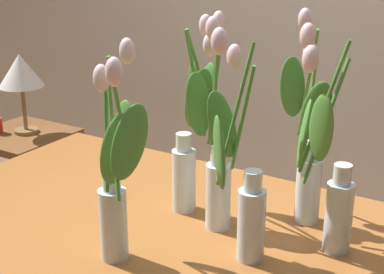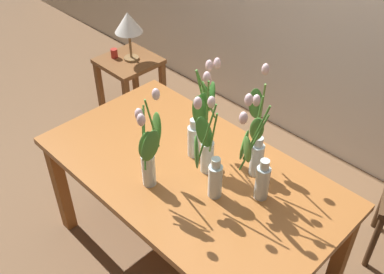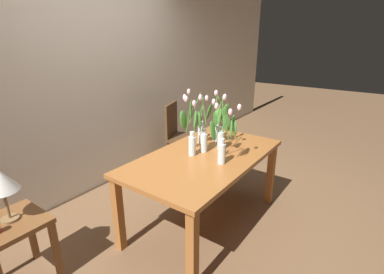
{
  "view_description": "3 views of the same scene",
  "coord_description": "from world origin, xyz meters",
  "px_view_note": "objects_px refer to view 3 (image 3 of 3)",
  "views": [
    {
      "loc": [
        0.76,
        -1.17,
        1.48
      ],
      "look_at": [
        0.04,
        -0.04,
        1.02
      ],
      "focal_mm": 54.37,
      "sensor_mm": 36.0,
      "label": 1
    },
    {
      "loc": [
        1.21,
        -1.18,
        2.3
      ],
      "look_at": [
        0.04,
        -0.02,
        0.98
      ],
      "focal_mm": 41.54,
      "sensor_mm": 36.0,
      "label": 2
    },
    {
      "loc": [
        -2.05,
        -1.33,
        1.79
      ],
      "look_at": [
        -0.09,
        0.08,
        0.93
      ],
      "focal_mm": 26.55,
      "sensor_mm": 36.0,
      "label": 3
    }
  ],
  "objects_px": {
    "tulip_vase_0": "(221,133)",
    "tulip_vase_3": "(202,134)",
    "table_lamp": "(1,182)",
    "tulip_vase_5": "(224,141)",
    "side_table": "(13,236)",
    "tulip_vase_4": "(218,125)",
    "tulip_vase_1": "(201,125)",
    "tulip_vase_2": "(189,136)",
    "dining_table": "(204,164)",
    "dining_chair": "(178,132)"
  },
  "relations": [
    {
      "from": "tulip_vase_0",
      "to": "tulip_vase_1",
      "type": "distance_m",
      "value": 0.27
    },
    {
      "from": "tulip_vase_0",
      "to": "table_lamp",
      "type": "distance_m",
      "value": 1.79
    },
    {
      "from": "tulip_vase_0",
      "to": "dining_chair",
      "type": "bearing_deg",
      "value": 57.4
    },
    {
      "from": "tulip_vase_3",
      "to": "dining_table",
      "type": "bearing_deg",
      "value": -124.08
    },
    {
      "from": "side_table",
      "to": "tulip_vase_1",
      "type": "bearing_deg",
      "value": -16.25
    },
    {
      "from": "tulip_vase_1",
      "to": "dining_chair",
      "type": "xyz_separation_m",
      "value": [
        0.62,
        0.79,
        -0.41
      ]
    },
    {
      "from": "tulip_vase_1",
      "to": "tulip_vase_4",
      "type": "distance_m",
      "value": 0.18
    },
    {
      "from": "dining_table",
      "to": "side_table",
      "type": "bearing_deg",
      "value": 153.73
    },
    {
      "from": "tulip_vase_2",
      "to": "tulip_vase_3",
      "type": "bearing_deg",
      "value": -30.14
    },
    {
      "from": "table_lamp",
      "to": "tulip_vase_5",
      "type": "bearing_deg",
      "value": -34.64
    },
    {
      "from": "tulip_vase_2",
      "to": "tulip_vase_4",
      "type": "distance_m",
      "value": 0.43
    },
    {
      "from": "tulip_vase_4",
      "to": "table_lamp",
      "type": "height_order",
      "value": "tulip_vase_4"
    },
    {
      "from": "tulip_vase_3",
      "to": "tulip_vase_4",
      "type": "distance_m",
      "value": 0.32
    },
    {
      "from": "tulip_vase_2",
      "to": "table_lamp",
      "type": "bearing_deg",
      "value": 156.2
    },
    {
      "from": "tulip_vase_0",
      "to": "tulip_vase_4",
      "type": "height_order",
      "value": "tulip_vase_0"
    },
    {
      "from": "dining_chair",
      "to": "tulip_vase_3",
      "type": "bearing_deg",
      "value": -131.31
    },
    {
      "from": "table_lamp",
      "to": "tulip_vase_2",
      "type": "bearing_deg",
      "value": -23.8
    },
    {
      "from": "dining_table",
      "to": "tulip_vase_1",
      "type": "relative_size",
      "value": 2.84
    },
    {
      "from": "tulip_vase_1",
      "to": "table_lamp",
      "type": "bearing_deg",
      "value": 162.98
    },
    {
      "from": "tulip_vase_2",
      "to": "table_lamp",
      "type": "distance_m",
      "value": 1.48
    },
    {
      "from": "tulip_vase_1",
      "to": "table_lamp",
      "type": "height_order",
      "value": "tulip_vase_1"
    },
    {
      "from": "dining_table",
      "to": "table_lamp",
      "type": "xyz_separation_m",
      "value": [
        -1.42,
        0.73,
        0.21
      ]
    },
    {
      "from": "tulip_vase_0",
      "to": "tulip_vase_3",
      "type": "bearing_deg",
      "value": 141.34
    },
    {
      "from": "tulip_vase_1",
      "to": "tulip_vase_4",
      "type": "xyz_separation_m",
      "value": [
        0.11,
        -0.14,
        -0.0
      ]
    },
    {
      "from": "tulip_vase_1",
      "to": "tulip_vase_5",
      "type": "distance_m",
      "value": 0.53
    },
    {
      "from": "tulip_vase_0",
      "to": "dining_chair",
      "type": "distance_m",
      "value": 1.32
    },
    {
      "from": "tulip_vase_1",
      "to": "side_table",
      "type": "xyz_separation_m",
      "value": [
        -1.68,
        0.49,
        -0.5
      ]
    },
    {
      "from": "dining_table",
      "to": "tulip_vase_1",
      "type": "xyz_separation_m",
      "value": [
        0.25,
        0.22,
        0.28
      ]
    },
    {
      "from": "tulip_vase_5",
      "to": "dining_table",
      "type": "bearing_deg",
      "value": 78.81
    },
    {
      "from": "tulip_vase_5",
      "to": "tulip_vase_0",
      "type": "bearing_deg",
      "value": 35.4
    },
    {
      "from": "dining_table",
      "to": "tulip_vase_2",
      "type": "distance_m",
      "value": 0.31
    },
    {
      "from": "tulip_vase_3",
      "to": "side_table",
      "type": "relative_size",
      "value": 1.02
    },
    {
      "from": "tulip_vase_4",
      "to": "table_lamp",
      "type": "relative_size",
      "value": 1.41
    },
    {
      "from": "tulip_vase_1",
      "to": "tulip_vase_5",
      "type": "relative_size",
      "value": 1.07
    },
    {
      "from": "tulip_vase_3",
      "to": "tulip_vase_4",
      "type": "xyz_separation_m",
      "value": [
        0.32,
        0.01,
        0.0
      ]
    },
    {
      "from": "tulip_vase_0",
      "to": "dining_chair",
      "type": "xyz_separation_m",
      "value": [
        0.68,
        1.06,
        -0.4
      ]
    },
    {
      "from": "table_lamp",
      "to": "tulip_vase_1",
      "type": "bearing_deg",
      "value": -17.02
    },
    {
      "from": "dining_chair",
      "to": "tulip_vase_1",
      "type": "bearing_deg",
      "value": -128.26
    },
    {
      "from": "dining_chair",
      "to": "tulip_vase_0",
      "type": "bearing_deg",
      "value": -122.6
    },
    {
      "from": "tulip_vase_4",
      "to": "tulip_vase_1",
      "type": "bearing_deg",
      "value": 129.26
    },
    {
      "from": "tulip_vase_2",
      "to": "dining_chair",
      "type": "distance_m",
      "value": 1.35
    },
    {
      "from": "tulip_vase_3",
      "to": "tulip_vase_2",
      "type": "bearing_deg",
      "value": 149.86
    },
    {
      "from": "tulip_vase_5",
      "to": "side_table",
      "type": "distance_m",
      "value": 1.75
    },
    {
      "from": "tulip_vase_0",
      "to": "tulip_vase_4",
      "type": "bearing_deg",
      "value": 37.8
    },
    {
      "from": "tulip_vase_0",
      "to": "tulip_vase_5",
      "type": "xyz_separation_m",
      "value": [
        -0.24,
        -0.17,
        0.02
      ]
    },
    {
      "from": "tulip_vase_2",
      "to": "table_lamp",
      "type": "xyz_separation_m",
      "value": [
        -1.35,
        0.6,
        -0.07
      ]
    },
    {
      "from": "tulip_vase_1",
      "to": "tulip_vase_5",
      "type": "height_order",
      "value": "tulip_vase_1"
    },
    {
      "from": "side_table",
      "to": "table_lamp",
      "type": "relative_size",
      "value": 1.38
    },
    {
      "from": "dining_chair",
      "to": "side_table",
      "type": "bearing_deg",
      "value": -172.53
    },
    {
      "from": "side_table",
      "to": "table_lamp",
      "type": "xyz_separation_m",
      "value": [
        0.02,
        0.02,
        0.42
      ]
    }
  ]
}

